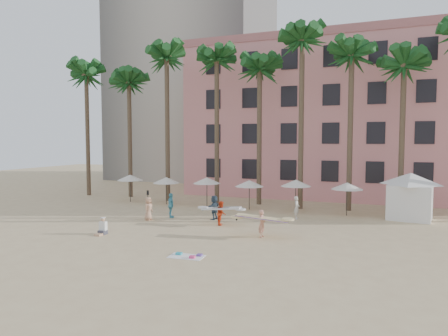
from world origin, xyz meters
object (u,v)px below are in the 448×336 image
Objects in this scene: cabana at (410,192)px; carrier_white at (221,212)px; pink_hotel at (357,121)px; carrier_yellow at (262,221)px.

carrier_white is (-12.50, -7.07, -1.16)m from cabana.
cabana is 1.85× the size of carrier_white.
carrier_yellow is (-4.36, -22.59, -7.03)m from pink_hotel.
carrier_white is at bearing -111.52° from pink_hotel.
cabana is 14.41m from carrier_white.
carrier_white is at bearing -150.53° from cabana.
cabana is 13.03m from carrier_yellow.
carrier_yellow is 4.32m from carrier_white.
carrier_yellow is at bearing -33.58° from carrier_white.
pink_hotel is 22.84m from carrier_white.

